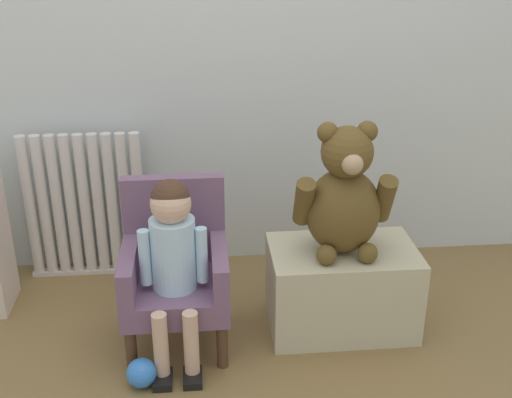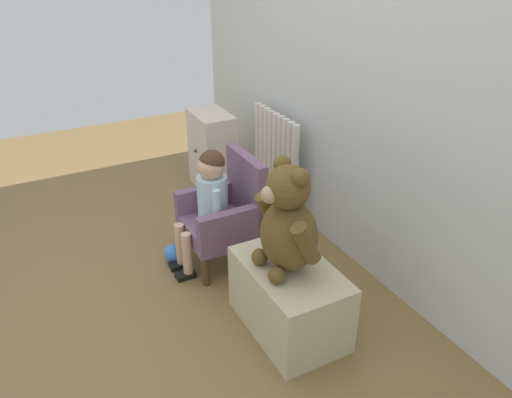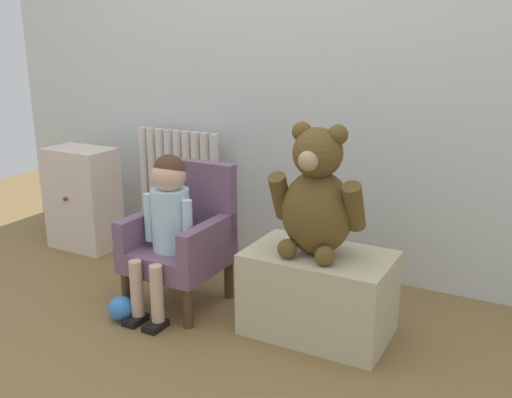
{
  "view_description": "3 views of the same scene",
  "coord_description": "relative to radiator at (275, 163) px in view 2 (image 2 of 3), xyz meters",
  "views": [
    {
      "loc": [
        -0.09,
        -1.7,
        1.56
      ],
      "look_at": [
        0.12,
        0.54,
        0.59
      ],
      "focal_mm": 45.0,
      "sensor_mm": 36.0,
      "label": 1
    },
    {
      "loc": [
        2.08,
        -0.49,
        1.73
      ],
      "look_at": [
        0.13,
        0.53,
        0.56
      ],
      "focal_mm": 35.0,
      "sensor_mm": 36.0,
      "label": 2
    },
    {
      "loc": [
        1.28,
        -1.5,
        1.21
      ],
      "look_at": [
        0.18,
        0.52,
        0.55
      ],
      "focal_mm": 40.0,
      "sensor_mm": 36.0,
      "label": 3
    }
  ],
  "objects": [
    {
      "name": "radiator",
      "position": [
        0.0,
        0.0,
        0.0
      ],
      "size": [
        0.56,
        0.05,
        0.7
      ],
      "color": "silver",
      "rests_on": "ground_plane"
    },
    {
      "name": "ground_plane",
      "position": [
        0.63,
        -1.08,
        -0.35
      ],
      "size": [
        6.0,
        6.0,
        0.0
      ],
      "primitive_type": "plane",
      "color": "brown"
    },
    {
      "name": "back_wall",
      "position": [
        0.63,
        0.12,
        0.85
      ],
      "size": [
        3.8,
        0.05,
        2.4
      ],
      "primitive_type": "cube",
      "color": "silver",
      "rests_on": "ground_plane"
    },
    {
      "name": "toy_ball",
      "position": [
        0.3,
        -0.86,
        -0.29
      ],
      "size": [
        0.11,
        0.11,
        0.11
      ],
      "primitive_type": "sphere",
      "color": "#367CD7",
      "rests_on": "ground_plane"
    },
    {
      "name": "child_armchair",
      "position": [
        0.43,
        -0.56,
        -0.03
      ],
      "size": [
        0.4,
        0.4,
        0.65
      ],
      "color": "#72526D",
      "rests_on": "ground_plane"
    },
    {
      "name": "child_figure",
      "position": [
        0.43,
        -0.67,
        0.12
      ],
      "size": [
        0.25,
        0.35,
        0.72
      ],
      "color": "silver",
      "rests_on": "ground_plane"
    },
    {
      "name": "low_bench",
      "position": [
        1.1,
        -0.55,
        -0.17
      ],
      "size": [
        0.59,
        0.37,
        0.36
      ],
      "primitive_type": "cube",
      "color": "#BFB590",
      "rests_on": "ground_plane"
    },
    {
      "name": "large_teddy_bear",
      "position": [
        1.09,
        -0.56,
        0.24
      ],
      "size": [
        0.39,
        0.27,
        0.53
      ],
      "color": "brown",
      "rests_on": "low_bench"
    },
    {
      "name": "small_dresser",
      "position": [
        -0.5,
        -0.25,
        -0.05
      ],
      "size": [
        0.39,
        0.27,
        0.59
      ],
      "color": "beige",
      "rests_on": "ground_plane"
    }
  ]
}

